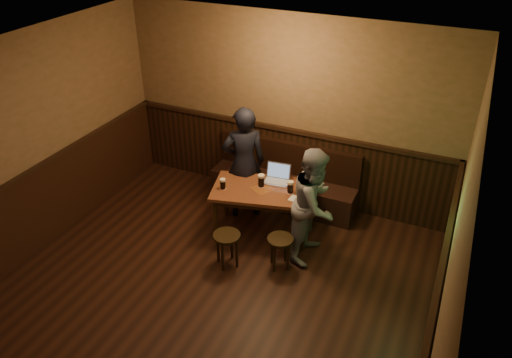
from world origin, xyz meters
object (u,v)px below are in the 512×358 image
object	(u,v)px
pint_right	(290,187)
laptop	(277,177)
pub_table	(263,195)
pint_left	(223,184)
bench	(284,185)
person_suit	(244,163)
stool_right	(280,244)
stool_left	(227,241)
person_grey	(314,204)
pint_mid	(261,181)

from	to	relation	value
pint_right	laptop	size ratio (longest dim) A/B	0.48
pub_table	pint_left	size ratio (longest dim) A/B	9.62
bench	person_suit	size ratio (longest dim) A/B	1.30
stool_right	pint_right	size ratio (longest dim) A/B	2.57
pint_right	laptop	distance (m)	0.35
pub_table	person_suit	bearing A→B (deg)	129.79
pint_right	bench	bearing A→B (deg)	116.05
pint_left	stool_left	bearing A→B (deg)	-59.30
person_grey	pub_table	bearing A→B (deg)	81.28
stool_left	stool_right	world-z (taller)	stool_left
pub_table	pint_right	distance (m)	0.42
pint_mid	person_grey	distance (m)	0.84
bench	pint_left	bearing A→B (deg)	-114.99
laptop	pint_left	bearing A→B (deg)	-146.04
pint_left	laptop	size ratio (longest dim) A/B	0.43
laptop	person_grey	distance (m)	0.80
stool_right	pint_left	world-z (taller)	pint_left
pint_right	person_grey	world-z (taller)	person_grey
pub_table	pint_mid	world-z (taller)	pint_mid
pub_table	person_grey	size ratio (longest dim) A/B	0.96
bench	pint_mid	xyz separation A→B (m)	(-0.04, -0.77, 0.49)
bench	stool_left	xyz separation A→B (m)	(-0.13, -1.63, 0.06)
pub_table	stool_right	distance (m)	0.81
pub_table	pint_right	size ratio (longest dim) A/B	8.55
laptop	person_grey	bearing A→B (deg)	-38.89
stool_left	laptop	xyz separation A→B (m)	(0.23, 1.09, 0.40)
stool_left	laptop	bearing A→B (deg)	78.17
bench	pub_table	distance (m)	0.87
person_suit	person_grey	bearing A→B (deg)	124.23
pub_table	stool_left	bearing A→B (deg)	-113.25
person_suit	person_grey	xyz separation A→B (m)	(1.20, -0.47, -0.08)
person_suit	pint_mid	bearing A→B (deg)	110.98
pint_left	stool_right	bearing A→B (deg)	-20.11
pint_right	pint_mid	bearing A→B (deg)	-178.26
pint_left	person_grey	bearing A→B (deg)	2.91
person_grey	person_suit	bearing A→B (deg)	71.48
pint_left	pint_right	bearing A→B (deg)	18.15
pub_table	stool_left	size ratio (longest dim) A/B	3.15
person_suit	stool_left	bearing A→B (deg)	70.18
bench	stool_left	bearing A→B (deg)	-94.57
stool_right	pint_mid	bearing A→B (deg)	130.70
bench	stool_right	distance (m)	1.48
stool_left	pint_left	distance (m)	0.81
stool_left	stool_right	distance (m)	0.67
pint_left	pint_right	distance (m)	0.90
stool_right	pint_mid	xyz separation A→B (m)	(-0.54, 0.63, 0.45)
pub_table	pint_mid	size ratio (longest dim) A/B	8.18
pub_table	pint_left	distance (m)	0.56
person_suit	pint_right	bearing A→B (deg)	127.97
bench	person_grey	distance (m)	1.33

